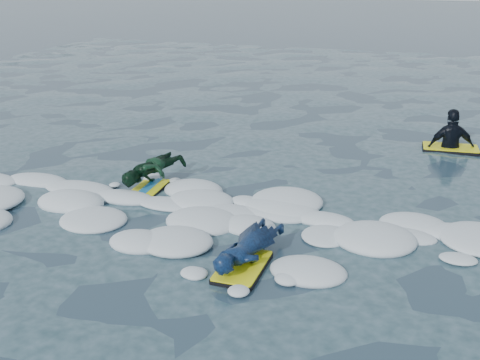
% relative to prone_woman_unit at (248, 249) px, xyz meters
% --- Properties ---
extents(ground, '(120.00, 120.00, 0.00)m').
position_rel_prone_woman_unit_xyz_m(ground, '(-0.55, 0.19, -0.21)').
color(ground, '#182E3A').
rests_on(ground, ground).
extents(foam_band, '(12.00, 3.10, 0.30)m').
position_rel_prone_woman_unit_xyz_m(foam_band, '(-0.55, 1.23, -0.21)').
color(foam_band, white).
rests_on(foam_band, ground).
extents(prone_woman_unit, '(0.83, 1.67, 0.42)m').
position_rel_prone_woman_unit_xyz_m(prone_woman_unit, '(0.00, 0.00, 0.00)').
color(prone_woman_unit, black).
rests_on(prone_woman_unit, ground).
extents(prone_child_unit, '(1.08, 1.51, 0.54)m').
position_rel_prone_woman_unit_xyz_m(prone_child_unit, '(-2.58, 2.26, 0.06)').
color(prone_child_unit, black).
rests_on(prone_child_unit, ground).
extents(waiting_rider_unit, '(1.24, 0.75, 1.78)m').
position_rel_prone_woman_unit_xyz_m(waiting_rider_unit, '(2.59, 6.41, -0.17)').
color(waiting_rider_unit, black).
rests_on(waiting_rider_unit, ground).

